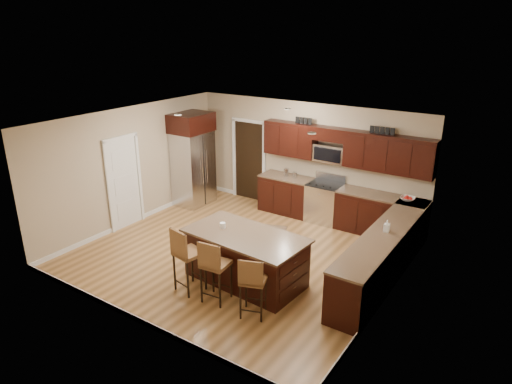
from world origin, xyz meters
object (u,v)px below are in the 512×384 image
Objects in this scene: stool_left at (186,253)px; range at (324,202)px; stool_mid at (213,265)px; island at (246,259)px; stool_right at (252,280)px; refrigerator at (193,159)px.

range is at bearing 92.33° from stool_left.
stool_mid reaches higher than range.
island is 1.13m from stool_right.
stool_left is 4.23m from refrigerator.
refrigerator reaches higher than stool_mid.
island is 0.89m from stool_mid.
stool_mid is (-0.04, -4.08, 0.23)m from range.
stool_mid is (-0.05, -0.85, 0.27)m from island.
stool_right is (0.76, 0.01, -0.05)m from stool_mid.
range is 4.09m from stool_mid.
stool_mid reaches higher than stool_right.
island is (0.00, -3.23, -0.04)m from range.
stool_left is 1.37m from stool_right.
stool_mid is (0.60, 0.00, -0.04)m from stool_left.
stool_mid reaches higher than island.
island is 1.99× the size of stool_mid.
range reaches higher than island.
stool_left is 1.05× the size of stool_mid.
refrigerator reaches higher than stool_right.
stool_left reaches higher than island.
island is 0.95× the size of refrigerator.
refrigerator is at bearing 140.44° from stool_left.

